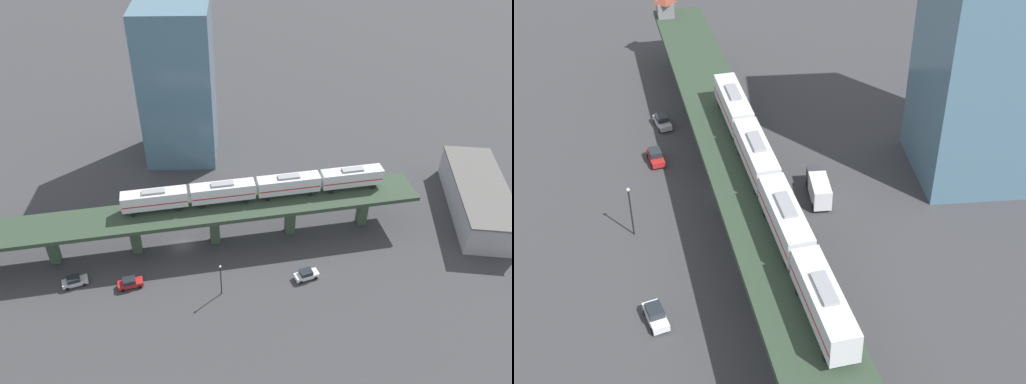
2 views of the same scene
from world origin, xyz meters
TOP-DOWN VIEW (x-y plane):
  - ground_plane at (0.00, 0.00)m, footprint 400.00×400.00m
  - elevated_viaduct at (0.03, -0.19)m, footprint 22.79×92.17m
  - subway_train at (-3.73, 14.51)m, footprint 10.61×49.62m
  - signal_hut at (9.10, -41.83)m, footprint 3.69×3.69m
  - street_car_red at (10.41, -8.20)m, footprint 2.87×4.71m
  - street_car_white at (9.29, 23.25)m, footprint 3.14×4.75m
  - street_car_silver at (9.74, -18.14)m, footprint 3.13×4.75m
  - delivery_truck at (-11.27, 2.76)m, footprint 2.48×7.24m
  - street_lamp at (12.51, 8.05)m, footprint 0.44×0.44m
  - office_tower at (-33.56, -2.39)m, footprint 16.00×16.00m

SIDE VIEW (x-z plane):
  - ground_plane at x=0.00m, z-range 0.00..0.00m
  - street_car_red at x=10.41m, z-range -0.01..1.88m
  - street_car_white at x=9.29m, z-range -0.01..1.88m
  - street_car_silver at x=9.74m, z-range -0.01..1.88m
  - delivery_truck at x=-11.27m, z-range 0.16..3.36m
  - street_lamp at x=12.51m, z-range 0.64..7.58m
  - elevated_viaduct at x=0.03m, z-range 2.98..11.35m
  - signal_hut at x=9.10m, z-range 8.47..11.87m
  - subway_train at x=-3.73m, z-range 8.69..13.14m
  - office_tower at x=-33.56m, z-range 0.00..36.00m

